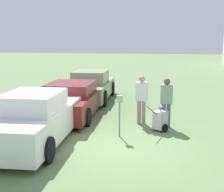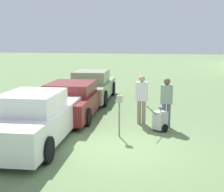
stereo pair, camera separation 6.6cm
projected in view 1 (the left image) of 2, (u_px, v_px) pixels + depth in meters
ground_plane at (120, 147)px, 9.04m from camera, size 120.00×120.00×0.00m
parked_car_white at (35, 120)px, 9.27m from camera, size 2.10×4.85×1.57m
parked_car_maroon at (72, 99)px, 12.78m from camera, size 2.30×5.28×1.37m
parked_car_sage at (91, 87)px, 15.91m from camera, size 2.16×4.94×1.53m
parking_meter at (120, 108)px, 9.89m from camera, size 0.18×0.09×1.33m
person_worker at (142, 96)px, 11.38m from camera, size 0.43×0.25×1.79m
person_supervisor at (166, 99)px, 10.93m from camera, size 0.42×0.23×1.76m
equipment_cart at (160, 120)px, 10.57m from camera, size 0.71×0.93×1.00m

